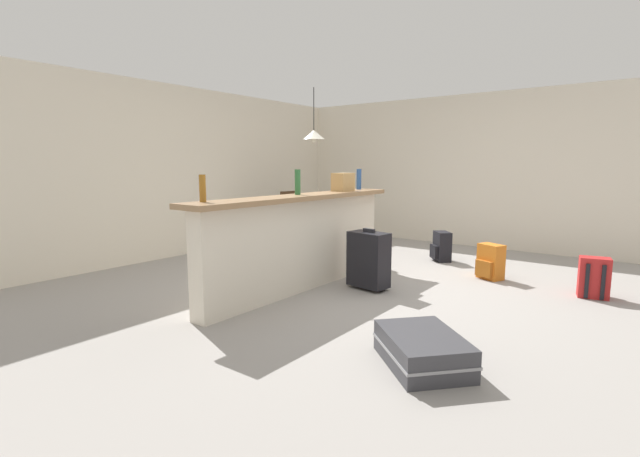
{
  "coord_description": "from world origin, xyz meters",
  "views": [
    {
      "loc": [
        -4.49,
        -2.7,
        1.36
      ],
      "look_at": [
        -0.24,
        0.51,
        0.6
      ],
      "focal_mm": 25.31,
      "sensor_mm": 36.0,
      "label": 1
    }
  ],
  "objects_px": {
    "pendant_lamp": "(314,135)",
    "suitcase_upright_black": "(369,259)",
    "dining_chair_far_side": "(287,216)",
    "bottle_green": "(298,182)",
    "dining_chair_near_partition": "(339,222)",
    "backpack_orange": "(490,262)",
    "dining_table": "(314,210)",
    "backpack_red": "(594,278)",
    "grocery_bag": "(343,182)",
    "suitcase_flat_charcoal": "(422,349)",
    "backpack_black": "(441,247)",
    "bottle_blue": "(359,179)",
    "bottle_amber": "(203,188)"
  },
  "relations": [
    {
      "from": "suitcase_flat_charcoal",
      "to": "backpack_black",
      "type": "bearing_deg",
      "value": 20.07
    },
    {
      "from": "bottle_blue",
      "to": "bottle_amber",
      "type": "bearing_deg",
      "value": 179.51
    },
    {
      "from": "grocery_bag",
      "to": "dining_chair_far_side",
      "type": "relative_size",
      "value": 0.28
    },
    {
      "from": "grocery_bag",
      "to": "backpack_orange",
      "type": "relative_size",
      "value": 0.62
    },
    {
      "from": "dining_chair_near_partition",
      "to": "backpack_red",
      "type": "bearing_deg",
      "value": -92.96
    },
    {
      "from": "grocery_bag",
      "to": "suitcase_flat_charcoal",
      "type": "bearing_deg",
      "value": -133.71
    },
    {
      "from": "suitcase_flat_charcoal",
      "to": "backpack_orange",
      "type": "xyz_separation_m",
      "value": [
        2.67,
        0.34,
        0.09
      ]
    },
    {
      "from": "bottle_blue",
      "to": "dining_chair_far_side",
      "type": "height_order",
      "value": "bottle_blue"
    },
    {
      "from": "dining_chair_far_side",
      "to": "backpack_orange",
      "type": "bearing_deg",
      "value": -92.57
    },
    {
      "from": "bottle_blue",
      "to": "dining_chair_far_side",
      "type": "distance_m",
      "value": 1.96
    },
    {
      "from": "bottle_green",
      "to": "suitcase_flat_charcoal",
      "type": "distance_m",
      "value": 2.4
    },
    {
      "from": "bottle_green",
      "to": "backpack_red",
      "type": "relative_size",
      "value": 0.64
    },
    {
      "from": "dining_chair_near_partition",
      "to": "backpack_black",
      "type": "height_order",
      "value": "dining_chair_near_partition"
    },
    {
      "from": "bottle_green",
      "to": "grocery_bag",
      "type": "xyz_separation_m",
      "value": [
        0.82,
        -0.03,
        -0.03
      ]
    },
    {
      "from": "bottle_blue",
      "to": "backpack_red",
      "type": "relative_size",
      "value": 0.63
    },
    {
      "from": "bottle_blue",
      "to": "backpack_black",
      "type": "xyz_separation_m",
      "value": [
        1.04,
        -0.74,
        -0.97
      ]
    },
    {
      "from": "dining_table",
      "to": "pendant_lamp",
      "type": "bearing_deg",
      "value": -138.12
    },
    {
      "from": "bottle_amber",
      "to": "backpack_orange",
      "type": "bearing_deg",
      "value": -28.88
    },
    {
      "from": "grocery_bag",
      "to": "suitcase_flat_charcoal",
      "type": "relative_size",
      "value": 0.31
    },
    {
      "from": "pendant_lamp",
      "to": "backpack_red",
      "type": "xyz_separation_m",
      "value": [
        -0.19,
        -3.79,
        -1.6
      ]
    },
    {
      "from": "pendant_lamp",
      "to": "backpack_black",
      "type": "relative_size",
      "value": 1.93
    },
    {
      "from": "bottle_green",
      "to": "pendant_lamp",
      "type": "bearing_deg",
      "value": 32.95
    },
    {
      "from": "grocery_bag",
      "to": "pendant_lamp",
      "type": "height_order",
      "value": "pendant_lamp"
    },
    {
      "from": "bottle_green",
      "to": "dining_chair_far_side",
      "type": "relative_size",
      "value": 0.29
    },
    {
      "from": "bottle_green",
      "to": "grocery_bag",
      "type": "relative_size",
      "value": 1.04
    },
    {
      "from": "dining_chair_far_side",
      "to": "pendant_lamp",
      "type": "height_order",
      "value": "pendant_lamp"
    },
    {
      "from": "dining_chair_near_partition",
      "to": "bottle_blue",
      "type": "bearing_deg",
      "value": -126.32
    },
    {
      "from": "dining_table",
      "to": "suitcase_upright_black",
      "type": "xyz_separation_m",
      "value": [
        -1.39,
        -1.84,
        -0.32
      ]
    },
    {
      "from": "dining_table",
      "to": "dining_chair_near_partition",
      "type": "height_order",
      "value": "dining_chair_near_partition"
    },
    {
      "from": "dining_chair_far_side",
      "to": "pendant_lamp",
      "type": "relative_size",
      "value": 1.14
    },
    {
      "from": "dining_table",
      "to": "backpack_red",
      "type": "distance_m",
      "value": 3.89
    },
    {
      "from": "grocery_bag",
      "to": "dining_chair_near_partition",
      "type": "bearing_deg",
      "value": 36.91
    },
    {
      "from": "dining_chair_far_side",
      "to": "pendant_lamp",
      "type": "distance_m",
      "value": 1.44
    },
    {
      "from": "dining_chair_near_partition",
      "to": "pendant_lamp",
      "type": "height_order",
      "value": "pendant_lamp"
    },
    {
      "from": "backpack_orange",
      "to": "bottle_amber",
      "type": "bearing_deg",
      "value": 151.12
    },
    {
      "from": "suitcase_flat_charcoal",
      "to": "backpack_orange",
      "type": "distance_m",
      "value": 2.7
    },
    {
      "from": "bottle_amber",
      "to": "backpack_red",
      "type": "bearing_deg",
      "value": -43.96
    },
    {
      "from": "dining_chair_near_partition",
      "to": "suitcase_flat_charcoal",
      "type": "height_order",
      "value": "dining_chair_near_partition"
    },
    {
      "from": "dining_table",
      "to": "backpack_red",
      "type": "height_order",
      "value": "dining_table"
    },
    {
      "from": "dining_chair_near_partition",
      "to": "backpack_orange",
      "type": "relative_size",
      "value": 2.21
    },
    {
      "from": "bottle_green",
      "to": "pendant_lamp",
      "type": "distance_m",
      "value": 2.18
    },
    {
      "from": "pendant_lamp",
      "to": "suitcase_upright_black",
      "type": "relative_size",
      "value": 1.21
    },
    {
      "from": "dining_chair_far_side",
      "to": "backpack_black",
      "type": "distance_m",
      "value": 2.56
    },
    {
      "from": "dining_table",
      "to": "suitcase_flat_charcoal",
      "type": "relative_size",
      "value": 1.31
    },
    {
      "from": "dining_chair_near_partition",
      "to": "dining_chair_far_side",
      "type": "relative_size",
      "value": 1.0
    },
    {
      "from": "pendant_lamp",
      "to": "suitcase_flat_charcoal",
      "type": "xyz_separation_m",
      "value": [
        -2.73,
        -3.05,
        -1.69
      ]
    },
    {
      "from": "bottle_blue",
      "to": "backpack_black",
      "type": "relative_size",
      "value": 0.63
    },
    {
      "from": "bottle_green",
      "to": "dining_table",
      "type": "relative_size",
      "value": 0.25
    },
    {
      "from": "suitcase_flat_charcoal",
      "to": "suitcase_upright_black",
      "type": "height_order",
      "value": "suitcase_upright_black"
    },
    {
      "from": "suitcase_flat_charcoal",
      "to": "dining_table",
      "type": "bearing_deg",
      "value": 48.02
    }
  ]
}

